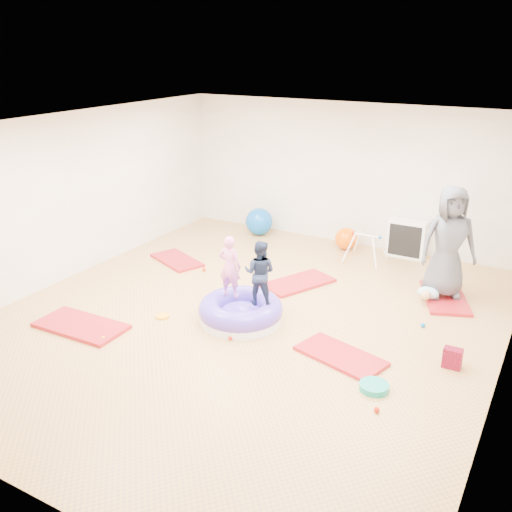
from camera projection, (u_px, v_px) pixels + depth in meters
The scene contains 19 objects.
room at pixel (245, 229), 7.99m from camera, with size 7.01×8.01×2.81m.
gym_mat_front_left at pixel (81, 326), 8.21m from camera, with size 1.33×0.66×0.06m, color maroon.
gym_mat_mid_left at pixel (177, 260), 10.68m from camera, with size 1.10×0.55×0.05m, color maroon.
gym_mat_center_back at pixel (298, 283), 9.68m from camera, with size 1.21×0.61×0.05m, color maroon.
gym_mat_right at pixel (341, 356), 7.43m from camera, with size 1.16×0.58×0.05m, color maroon.
gym_mat_rear_right at pixel (445, 298), 9.12m from camera, with size 1.25×0.63×0.05m, color maroon.
inflatable_cushion at pixel (241, 312), 8.36m from camera, with size 1.25×1.25×0.39m.
child_pink at pixel (230, 263), 8.32m from camera, with size 0.34×0.23×0.94m, color pink.
child_navy at pixel (260, 270), 8.07m from camera, with size 0.47×0.36×0.96m, color #19233D.
adult_caregiver at pixel (449, 242), 8.86m from camera, with size 0.87×0.57×1.78m, color #484A54.
infant at pixel (428, 293), 8.97m from camera, with size 0.33×0.34×0.20m.
ball_pit_balls at pixel (250, 317), 8.45m from camera, with size 4.09×2.85×0.07m.
exercise_ball_blue at pixel (259, 222), 12.06m from camera, with size 0.57×0.57×0.57m, color #0955B6.
exercise_ball_orange at pixel (346, 239), 11.24m from camera, with size 0.44×0.44×0.44m, color #FC5D00.
infant_play_gym at pixel (366, 243), 10.56m from camera, with size 0.69×0.66×0.53m.
cube_shelf at pixel (407, 239), 10.83m from camera, with size 0.71×0.35×0.71m.
balance_disc at pixel (374, 387), 6.74m from camera, with size 0.35×0.35×0.08m, color #139484.
backpack at pixel (452, 358), 7.17m from camera, with size 0.23×0.14×0.27m, color #BD0831.
yellow_toy at pixel (162, 316), 8.52m from camera, with size 0.21×0.21×0.03m, color #FFA815.
Camera 1 is at (3.87, -6.54, 3.88)m, focal length 40.00 mm.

